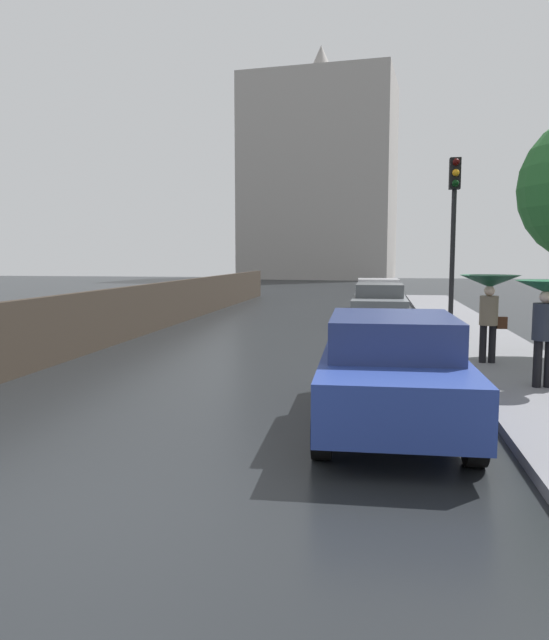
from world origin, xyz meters
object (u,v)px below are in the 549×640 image
Objects in this scene: pedestrian_with_umbrella_near at (490,291)px; traffic_light at (454,216)px; pedestrian_with_umbrella_far at (546,305)px; car_white_mid_road at (378,294)px; car_grey_near_kerb at (379,303)px; car_blue_far_ahead at (391,369)px.

traffic_light is (-0.39, 2.97, 1.67)m from pedestrian_with_umbrella_near.
traffic_light is at bearing 93.64° from pedestrian_with_umbrella_far.
car_white_mid_road is 15.15m from pedestrian_with_umbrella_far.
car_grey_near_kerb is at bearing 102.95° from pedestrian_with_umbrella_near.
pedestrian_with_umbrella_near is (2.01, 4.47, 0.80)m from car_blue_far_ahead.
traffic_light is (1.74, -4.77, 2.55)m from car_grey_near_kerb.
pedestrian_with_umbrella_far is 0.39× the size of traffic_light.
car_white_mid_road is (-0.04, 4.92, 0.00)m from car_grey_near_kerb.
pedestrian_with_umbrella_near is at bearing -74.52° from car_grey_near_kerb.
car_grey_near_kerb is 8.07m from pedestrian_with_umbrella_near.
pedestrian_with_umbrella_far is (2.49, 2.24, 0.71)m from car_blue_far_ahead.
pedestrian_with_umbrella_far is (2.65, -14.90, 0.78)m from car_white_mid_road.
pedestrian_with_umbrella_far is 5.57m from traffic_light.
car_white_mid_road is at bearing 90.59° from car_grey_near_kerb.
car_blue_far_ahead is 2.55× the size of pedestrian_with_umbrella_far.
car_grey_near_kerb is at bearing -91.53° from car_white_mid_road.
car_blue_far_ahead is 8.01m from traffic_light.
car_blue_far_ahead is at bearing -143.95° from pedestrian_with_umbrella_far.
traffic_light is at bearing 94.96° from pedestrian_with_umbrella_near.
car_grey_near_kerb is at bearing 98.83° from pedestrian_with_umbrella_far.
pedestrian_with_umbrella_far is at bearing -75.21° from car_grey_near_kerb.
traffic_light is (-0.87, 5.21, 1.77)m from pedestrian_with_umbrella_far.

